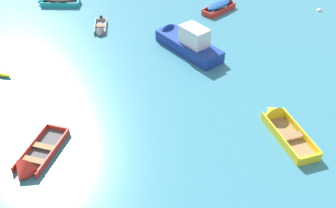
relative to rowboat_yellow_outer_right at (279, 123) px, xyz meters
The scene contains 7 objects.
rowboat_yellow_outer_right is the anchor object (origin of this frame).
rowboat_red_foreground_center 13.24m from the rowboat_yellow_outer_right, behind, with size 2.93×4.04×1.25m.
rowboat_turquoise_center 22.59m from the rowboat_yellow_outer_right, 124.02° to the left, with size 3.85×2.02×1.17m.
rowboat_grey_near_left 15.74m from the rowboat_yellow_outer_right, 124.95° to the left, with size 1.15×2.86×0.79m.
motor_launch_deep_blue_near_right 9.68m from the rowboat_yellow_outer_right, 109.21° to the left, with size 4.25×6.14×2.35m.
rowboat_red_midfield_left 15.07m from the rowboat_yellow_outer_right, 84.26° to the left, with size 3.57×2.91×1.09m.
mooring_buoy_trailing 16.10m from the rowboat_yellow_outer_right, 54.10° to the left, with size 0.41×0.41×0.41m, color silver.
Camera 1 is at (-3.52, 4.30, 14.42)m, focal length 41.73 mm.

